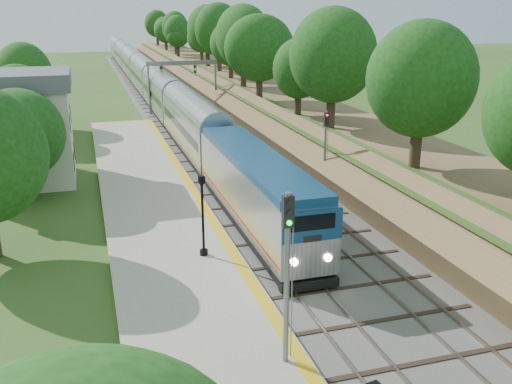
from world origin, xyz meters
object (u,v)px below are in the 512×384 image
object	(u,v)px
lamppost_far	(203,220)
signal_platform	(287,261)
signal_farside	(325,144)
station_building	(12,128)
signal_gantry	(182,73)
train	(145,79)

from	to	relation	value
lamppost_far	signal_platform	size ratio (longest dim) A/B	0.66
signal_platform	signal_farside	size ratio (longest dim) A/B	1.10
station_building	lamppost_far	size ratio (longest dim) A/B	2.08
signal_gantry	lamppost_far	distance (m)	42.66
station_building	signal_platform	distance (m)	29.02
station_building	train	distance (m)	45.50
train	signal_platform	bearing A→B (deg)	-92.37
signal_platform	station_building	bearing A→B (deg)	112.49
lamppost_far	signal_farside	size ratio (longest dim) A/B	0.73
lamppost_far	signal_platform	distance (m)	9.93
train	signal_farside	bearing A→B (deg)	-83.23
station_building	signal_farside	world-z (taller)	station_building
signal_gantry	signal_farside	world-z (taller)	signal_gantry
station_building	train	bearing A→B (deg)	72.07
lamppost_far	signal_farside	bearing A→B (deg)	39.18
train	signal_platform	distance (m)	70.16
lamppost_far	train	bearing A→B (deg)	86.39
signal_gantry	train	bearing A→B (deg)	97.71
signal_gantry	lamppost_far	size ratio (longest dim) A/B	2.03
station_building	train	xyz separation A→B (m)	(14.00, 43.25, -1.95)
lamppost_far	signal_farside	world-z (taller)	signal_farside
train	signal_farside	distance (m)	52.61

